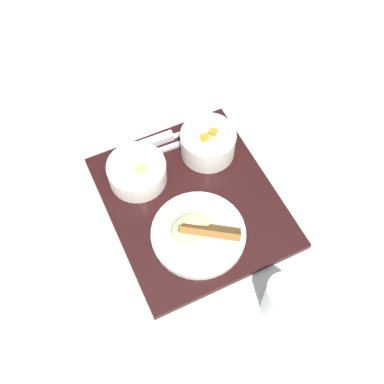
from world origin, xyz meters
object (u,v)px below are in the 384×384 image
object	(u,v)px
bowl_soup	(137,171)
glass_water	(281,299)
spoon	(180,143)
bowl_salad	(208,142)
knife	(162,139)
plate_main	(199,232)

from	to	relation	value
bowl_soup	glass_water	world-z (taller)	glass_water
bowl_soup	spoon	size ratio (longest dim) A/B	0.88
bowl_salad	knife	distance (m)	0.10
spoon	glass_water	distance (m)	0.39
plate_main	knife	xyz separation A→B (m)	(-0.24, -0.00, -0.01)
spoon	knife	bearing A→B (deg)	140.96
bowl_salad	glass_water	xyz separation A→B (m)	(0.35, 0.01, -0.01)
bowl_soup	plate_main	distance (m)	0.18
bowl_salad	plate_main	world-z (taller)	plate_main
bowl_soup	spoon	distance (m)	0.12
bowl_salad	bowl_soup	distance (m)	0.16
bowl_soup	knife	distance (m)	0.11
bowl_salad	knife	xyz separation A→B (m)	(-0.06, -0.08, -0.03)
glass_water	spoon	bearing A→B (deg)	-171.66
plate_main	glass_water	world-z (taller)	plate_main
bowl_soup	plate_main	bearing A→B (deg)	24.75
bowl_salad	spoon	bearing A→B (deg)	-125.76
plate_main	knife	world-z (taller)	plate_main
bowl_salad	bowl_soup	bearing A→B (deg)	-83.34
bowl_salad	spoon	xyz separation A→B (m)	(-0.04, -0.05, -0.03)
plate_main	knife	bearing A→B (deg)	-180.00
plate_main	glass_water	xyz separation A→B (m)	(0.17, 0.09, 0.01)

